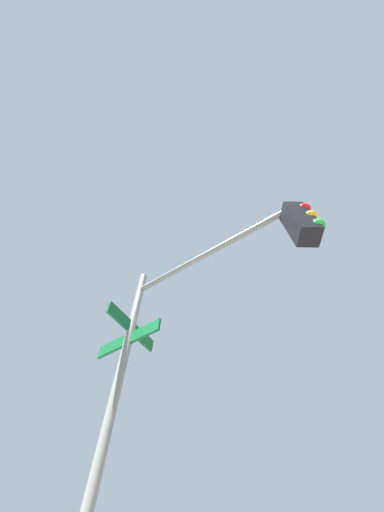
{
  "coord_description": "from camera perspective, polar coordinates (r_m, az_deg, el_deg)",
  "views": [
    {
      "loc": [
        -3.5,
        -6.12,
        1.21
      ],
      "look_at": [
        -5.48,
        -6.09,
        4.31
      ],
      "focal_mm": 19.88,
      "sensor_mm": 36.0,
      "label": 1
    }
  ],
  "objects": [
    {
      "name": "traffic_signal_near",
      "position": [
        3.61,
        2.97,
        -10.18
      ],
      "size": [
        2.15,
        2.99,
        5.45
      ],
      "color": "slate",
      "rests_on": "ground_plane"
    }
  ]
}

